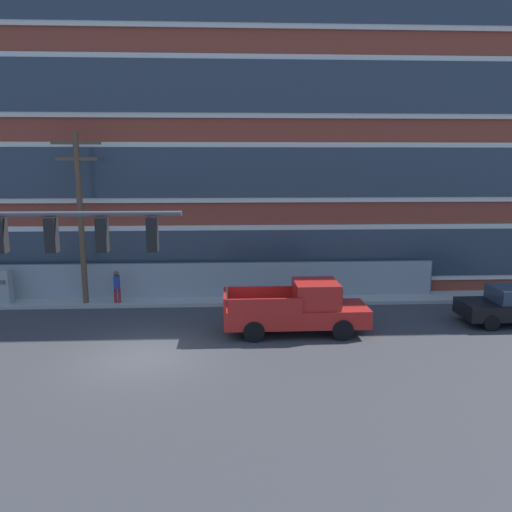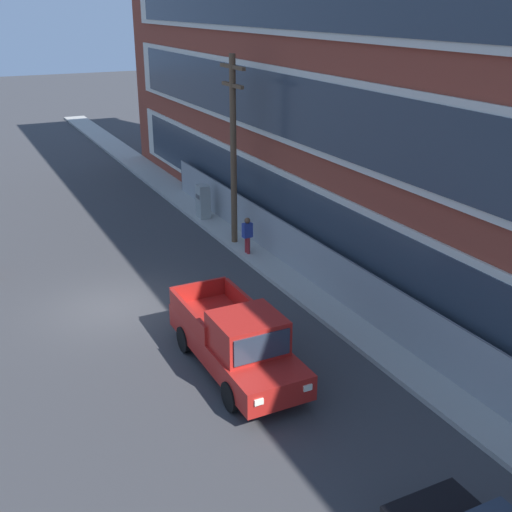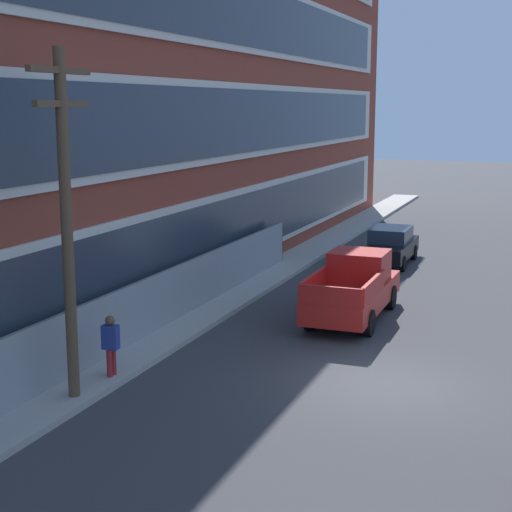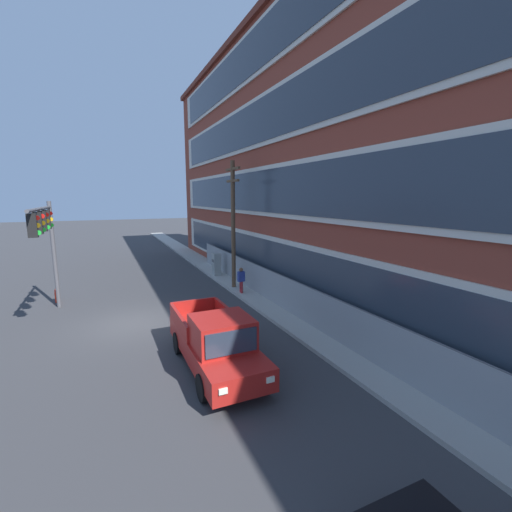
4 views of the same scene
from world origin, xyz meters
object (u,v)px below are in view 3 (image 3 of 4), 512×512
at_px(sedan_black, 390,245).
at_px(utility_pole_near_corner, 66,214).
at_px(pickup_truck_red, 354,288).
at_px(pedestrian_near_cabinet, 111,344).

height_order(sedan_black, utility_pole_near_corner, utility_pole_near_corner).
xyz_separation_m(pickup_truck_red, utility_pole_near_corner, (-9.44, 4.19, 3.41)).
bearing_deg(utility_pole_near_corner, sedan_black, -10.65).
bearing_deg(sedan_black, pedestrian_near_cabinet, 168.73).
relative_size(pickup_truck_red, sedan_black, 1.29).
distance_m(utility_pole_near_corner, pedestrian_near_cabinet, 3.71).
relative_size(pickup_truck_red, pedestrian_near_cabinet, 3.34).
bearing_deg(utility_pole_near_corner, pickup_truck_red, -23.93).
height_order(sedan_black, pedestrian_near_cabinet, pedestrian_near_cabinet).
bearing_deg(sedan_black, utility_pole_near_corner, 169.35).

